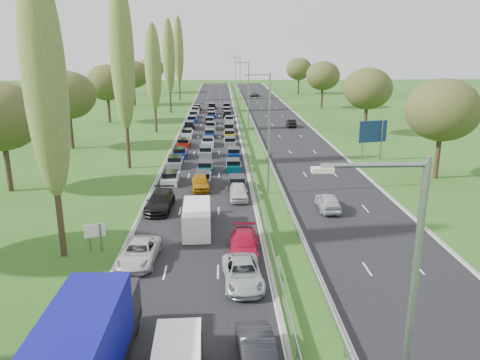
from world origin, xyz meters
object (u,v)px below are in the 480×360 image
object	(u,v)px
near_car_2	(139,252)
direction_sign	(373,133)
near_car_3	(160,201)
info_sign	(95,234)
white_van_rear	(197,218)
blue_lorry	(87,347)

from	to	relation	value
near_car_2	direction_sign	world-z (taller)	direction_sign
near_car_2	near_car_3	distance (m)	10.76
near_car_2	info_sign	distance (m)	4.05
near_car_3	white_van_rear	world-z (taller)	white_van_rear
near_car_3	info_sign	bearing A→B (deg)	-109.19
near_car_3	near_car_2	bearing A→B (deg)	-87.57
near_car_3	direction_sign	distance (m)	31.35
white_van_rear	info_sign	distance (m)	8.06
white_van_rear	near_car_3	bearing A→B (deg)	123.35
white_van_rear	direction_sign	world-z (taller)	direction_sign
info_sign	direction_sign	size ratio (longest dim) A/B	0.40
near_car_3	direction_sign	size ratio (longest dim) A/B	1.06
near_car_2	info_sign	size ratio (longest dim) A/B	2.46
white_van_rear	direction_sign	distance (m)	32.06
info_sign	white_van_rear	bearing A→B (deg)	26.74
info_sign	near_car_3	bearing A→B (deg)	67.82
white_van_rear	direction_sign	bearing A→B (deg)	45.72
direction_sign	info_sign	bearing A→B (deg)	-136.66
white_van_rear	info_sign	world-z (taller)	white_van_rear
blue_lorry	info_sign	world-z (taller)	blue_lorry
info_sign	direction_sign	distance (m)	39.66
near_car_2	white_van_rear	bearing A→B (deg)	59.57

